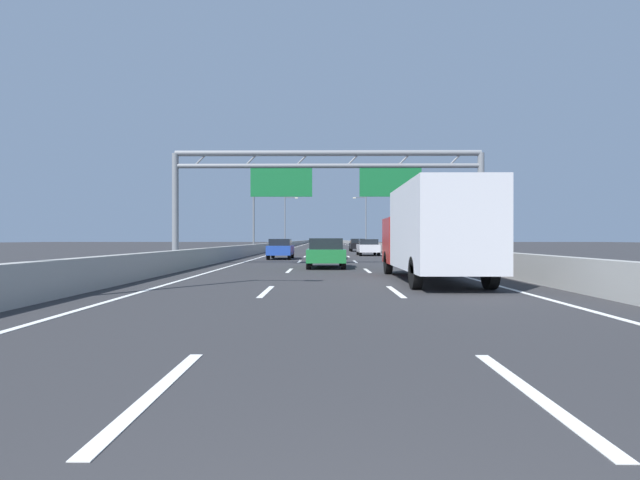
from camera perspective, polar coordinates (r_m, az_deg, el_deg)
The scene contains 54 objects.
ground_plane at distance 101.23m, azimuth 0.62°, elevation -0.69°, with size 260.00×260.00×0.00m, color #2D2D30.
lane_dash_left_0 at distance 5.20m, azimuth -18.43°, elevation -16.27°, with size 0.16×3.00×0.01m, color white.
lane_dash_left_1 at distance 13.89m, azimuth -6.22°, elevation -5.93°, with size 0.16×3.00×0.01m, color white.
lane_dash_left_2 at distance 22.83m, azimuth -3.56°, elevation -3.55°, with size 0.16×3.00×0.01m, color white.
lane_dash_left_3 at distance 31.80m, azimuth -2.40°, elevation -2.51°, with size 0.16×3.00×0.01m, color white.
lane_dash_left_4 at distance 40.78m, azimuth -1.76°, elevation -1.92°, with size 0.16×3.00×0.01m, color white.
lane_dash_left_5 at distance 49.77m, azimuth -1.35°, elevation -1.55°, with size 0.16×3.00×0.01m, color white.
lane_dash_left_6 at distance 58.76m, azimuth -1.06°, elevation -1.29°, with size 0.16×3.00×0.01m, color white.
lane_dash_left_7 at distance 67.76m, azimuth -0.85°, elevation -1.10°, with size 0.16×3.00×0.01m, color white.
lane_dash_left_8 at distance 76.75m, azimuth -0.69°, elevation -0.96°, with size 0.16×3.00×0.01m, color white.
lane_dash_left_9 at distance 85.75m, azimuth -0.56°, elevation -0.84°, with size 0.16×3.00×0.01m, color white.
lane_dash_left_10 at distance 94.75m, azimuth -0.46°, elevation -0.75°, with size 0.16×3.00×0.01m, color white.
lane_dash_left_11 at distance 103.74m, azimuth -0.37°, elevation -0.67°, with size 0.16×3.00×0.01m, color white.
lane_dash_left_12 at distance 112.74m, azimuth -0.30°, elevation -0.61°, with size 0.16×3.00×0.01m, color white.
lane_dash_left_13 at distance 121.74m, azimuth -0.24°, elevation -0.55°, with size 0.16×3.00×0.01m, color white.
lane_dash_left_14 at distance 130.74m, azimuth -0.19°, elevation -0.50°, with size 0.16×3.00×0.01m, color white.
lane_dash_left_15 at distance 139.74m, azimuth -0.14°, elevation -0.46°, with size 0.16×3.00×0.01m, color white.
lane_dash_left_16 at distance 148.74m, azimuth -0.10°, elevation -0.42°, with size 0.16×3.00×0.01m, color white.
lane_dash_left_17 at distance 157.74m, azimuth -0.07°, elevation -0.39°, with size 0.16×3.00×0.01m, color white.
lane_dash_right_0 at distance 5.32m, azimuth 23.25°, elevation -15.89°, with size 0.16×3.00×0.01m, color white.
lane_dash_right_1 at distance 13.94m, azimuth 8.72°, elevation -5.91°, with size 0.16×3.00×0.01m, color white.
lane_dash_right_2 at distance 22.85m, azimuth 5.50°, elevation -3.55°, with size 0.16×3.00×0.01m, color white.
lane_dash_right_3 at distance 31.82m, azimuth 4.09°, elevation -2.51°, with size 0.16×3.00×0.01m, color white.
lane_dash_right_4 at distance 40.79m, azimuth 3.30°, elevation -1.92°, with size 0.16×3.00×0.01m, color white.
lane_dash_right_5 at distance 49.78m, azimuth 2.80°, elevation -1.55°, with size 0.16×3.00×0.01m, color white.
lane_dash_right_6 at distance 58.77m, azimuth 2.45°, elevation -1.29°, with size 0.16×3.00×0.01m, color white.
lane_dash_right_7 at distance 67.76m, azimuth 2.19°, elevation -1.10°, with size 0.16×3.00×0.01m, color white.
lane_dash_right_8 at distance 76.76m, azimuth 2.00°, elevation -0.96°, with size 0.16×3.00×0.01m, color white.
lane_dash_right_9 at distance 85.76m, azimuth 1.84°, elevation -0.84°, with size 0.16×3.00×0.01m, color white.
lane_dash_right_10 at distance 94.75m, azimuth 1.72°, elevation -0.75°, with size 0.16×3.00×0.01m, color white.
lane_dash_right_11 at distance 103.75m, azimuth 1.61°, elevation -0.67°, with size 0.16×3.00×0.01m, color white.
lane_dash_right_12 at distance 112.75m, azimuth 1.53°, elevation -0.61°, with size 0.16×3.00×0.01m, color white.
lane_dash_right_13 at distance 121.75m, azimuth 1.45°, elevation -0.55°, with size 0.16×3.00×0.01m, color white.
lane_dash_right_14 at distance 130.74m, azimuth 1.39°, elevation -0.50°, with size 0.16×3.00×0.01m, color white.
lane_dash_right_15 at distance 139.74m, azimuth 1.33°, elevation -0.46°, with size 0.16×3.00×0.01m, color white.
lane_dash_right_16 at distance 148.74m, azimuth 1.28°, elevation -0.42°, with size 0.16×3.00×0.01m, color white.
lane_dash_right_17 at distance 157.74m, azimuth 1.24°, elevation -0.39°, with size 0.16×3.00×0.01m, color white.
edge_line_left at distance 89.38m, azimuth -2.73°, elevation -0.80°, with size 0.16×176.00×0.01m, color white.
edge_line_right at distance 89.40m, azimuth 4.00°, elevation -0.80°, with size 0.16×176.00×0.01m, color white.
barrier_left at distance 111.43m, azimuth -2.94°, elevation -0.37°, with size 0.45×220.00×0.95m.
barrier_right at distance 111.45m, azimuth 4.16°, elevation -0.37°, with size 0.45×220.00×0.95m.
sign_gantry at distance 27.39m, azimuth 1.11°, elevation 7.21°, with size 17.22×0.36×6.36m.
streetlamp_left_mid at distance 52.88m, azimuth -7.42°, elevation 4.39°, with size 2.58×0.28×9.50m.
streetlamp_right_mid at distance 52.93m, azimuth 8.85°, elevation 4.39°, with size 2.58×0.28×9.50m.
streetlamp_left_far at distance 94.03m, azimuth -3.93°, elevation 2.53°, with size 2.58×0.28×9.50m.
streetlamp_right_far at distance 94.06m, azimuth 5.19°, elevation 2.53°, with size 2.58×0.28×9.50m.
orange_car at distance 139.44m, azimuth 0.59°, elevation -0.16°, with size 1.76×4.55×1.40m.
green_car at distance 25.18m, azimuth 0.69°, elevation -1.48°, with size 1.89×4.20×1.50m.
black_car at distance 58.32m, azimuth 4.36°, elevation -0.56°, with size 1.81×4.61×1.48m.
blue_car at distance 36.07m, azimuth -4.56°, elevation -1.00°, with size 1.70×4.31×1.47m.
white_car at distance 43.65m, azimuth 5.56°, elevation -0.82°, with size 1.78×4.27×1.45m.
red_car at distance 45.05m, azimuth 0.64°, elevation -0.77°, with size 1.86×4.31×1.48m.
silver_car at distance 36.47m, azimuth 0.83°, elevation -1.02°, with size 1.87×4.32×1.43m.
box_truck at distance 17.32m, azimuth 13.01°, elevation 0.98°, with size 2.45×8.53×3.22m.
Camera 1 is at (-0.18, -1.22, 1.48)m, focal length 27.69 mm.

